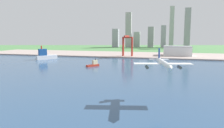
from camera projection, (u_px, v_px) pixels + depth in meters
The scene contains 9 objects.
ground_plane at pixel (144, 68), 302.05m from camera, with size 2400.00×2400.00×0.00m, color #4E834A.
water_bay at pixel (138, 76), 244.59m from camera, with size 840.00×360.00×0.15m, color #2D4C70.
industrial_pier at pixel (154, 55), 483.80m from camera, with size 840.00×140.00×2.50m, color #AA9890.
airplane_landing at pixel (163, 64), 144.63m from camera, with size 40.37×43.20×12.94m.
tugboat_small at pixel (94, 64), 317.58m from camera, with size 15.47×20.66×11.52m.
ferry_boat at pixel (45, 56), 409.36m from camera, with size 31.01×37.19×26.26m.
port_crane_red at pixel (127, 42), 445.36m from camera, with size 21.40×45.93×42.94m.
warehouse_main at pixel (177, 51), 463.92m from camera, with size 58.59×42.03×20.21m.
distant_skyline at pixel (151, 33), 803.68m from camera, with size 281.76×58.90×151.98m.
Camera 1 is at (32.80, -0.25, 46.21)m, focal length 34.37 mm.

